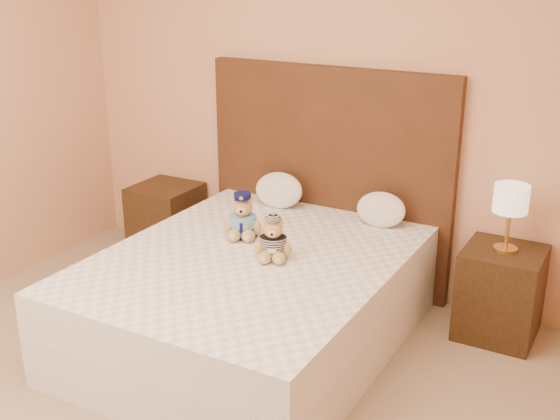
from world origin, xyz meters
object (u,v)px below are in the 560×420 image
object	(u,v)px
nightstand_left	(167,220)
teddy_prisoner	(273,238)
lamp	(511,202)
teddy_police	(243,215)
pillow_right	(381,208)
bed	(251,299)
pillow_left	(279,189)
nightstand_right	(500,293)

from	to	relation	value
nightstand_left	teddy_prisoner	world-z (taller)	teddy_prisoner
lamp	teddy_police	size ratio (longest dim) A/B	1.44
pillow_right	bed	bearing A→B (deg)	-118.96
bed	nightstand_left	world-z (taller)	same
nightstand_left	pillow_left	bearing A→B (deg)	1.78
lamp	pillow_right	distance (m)	0.81
bed	nightstand_left	distance (m)	1.48
bed	pillow_right	world-z (taller)	pillow_right
pillow_left	pillow_right	xyz separation A→B (m)	(0.74, 0.00, -0.01)
lamp	pillow_right	xyz separation A→B (m)	(-0.79, 0.03, -0.18)
teddy_prisoner	pillow_right	xyz separation A→B (m)	(0.33, 0.80, -0.01)
nightstand_right	teddy_prisoner	size ratio (longest dim) A/B	2.23
nightstand_left	pillow_right	world-z (taller)	pillow_right
nightstand_right	lamp	world-z (taller)	lamp
nightstand_right	teddy_prisoner	world-z (taller)	teddy_prisoner
bed	teddy_police	world-z (taller)	teddy_police
bed	teddy_prisoner	world-z (taller)	teddy_prisoner
nightstand_left	teddy_police	bearing A→B (deg)	-28.34
teddy_police	teddy_prisoner	bearing A→B (deg)	-54.44
nightstand_right	pillow_left	world-z (taller)	pillow_left
nightstand_left	pillow_right	distance (m)	1.75
nightstand_right	pillow_right	xyz separation A→B (m)	(-0.79, 0.03, 0.39)
pillow_left	pillow_right	distance (m)	0.74
nightstand_left	teddy_police	world-z (taller)	teddy_police
nightstand_left	nightstand_right	world-z (taller)	same
nightstand_left	pillow_right	size ratio (longest dim) A/B	1.69
nightstand_left	teddy_prisoner	xyz separation A→B (m)	(1.38, -0.77, 0.40)
teddy_prisoner	pillow_right	world-z (taller)	teddy_prisoner
bed	teddy_prisoner	size ratio (longest dim) A/B	8.09
nightstand_right	pillow_left	distance (m)	1.59
bed	pillow_left	distance (m)	0.96
teddy_police	pillow_right	size ratio (longest dim) A/B	0.86
nightstand_right	teddy_prisoner	distance (m)	1.42
teddy_prisoner	bed	bearing A→B (deg)	171.10
nightstand_right	teddy_prisoner	bearing A→B (deg)	-145.61
teddy_police	pillow_right	xyz separation A→B (m)	(0.66, 0.60, -0.02)
lamp	bed	bearing A→B (deg)	-147.38
nightstand_left	teddy_police	size ratio (longest dim) A/B	1.98
bed	pillow_right	xyz separation A→B (m)	(0.46, 0.83, 0.39)
nightstand_right	teddy_police	world-z (taller)	teddy_police
bed	lamp	xyz separation A→B (m)	(1.25, 0.80, 0.57)
nightstand_right	pillow_right	bearing A→B (deg)	177.83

